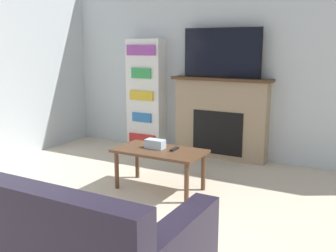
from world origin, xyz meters
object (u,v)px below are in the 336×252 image
at_px(couch, 16,243).
at_px(bookshelf, 146,95).
at_px(coffee_table, 160,155).
at_px(fireplace, 221,118).
at_px(tv, 222,53).

xyz_separation_m(couch, bookshelf, (-1.16, 3.55, 0.56)).
relative_size(couch, coffee_table, 2.49).
xyz_separation_m(couch, coffee_table, (-0.05, 2.04, 0.10)).
distance_m(coffee_table, bookshelf, 1.93).
xyz_separation_m(fireplace, coffee_table, (-0.12, -1.54, -0.19)).
bearing_deg(coffee_table, tv, 85.29).
xyz_separation_m(fireplace, tv, (0.00, -0.02, 0.92)).
height_order(fireplace, tv, tv).
bearing_deg(coffee_table, bookshelf, 126.35).
xyz_separation_m(tv, coffee_table, (-0.12, -1.52, -1.11)).
bearing_deg(couch, fireplace, 88.76).
bearing_deg(tv, couch, -91.25).
bearing_deg(fireplace, coffee_table, -94.65).
relative_size(fireplace, coffee_table, 1.45).
bearing_deg(couch, coffee_table, 91.33).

